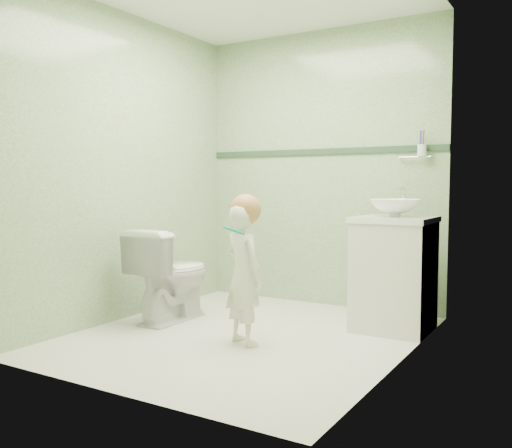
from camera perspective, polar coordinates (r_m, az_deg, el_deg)
The scene contains 12 objects.
ground at distance 3.96m, azimuth -1.14°, elevation -11.46°, with size 2.50×2.50×0.00m, color silver.
room_shell at distance 3.82m, azimuth -1.16°, elevation 6.16°, with size 2.50×2.54×2.40m.
trim_stripe at distance 4.92m, azimuth 6.59°, elevation 7.42°, with size 2.20×0.02×0.05m, color #2A432F.
vanity at distance 4.16m, azimuth 14.01°, elevation -5.19°, with size 0.52×0.50×0.80m, color silver.
counter at distance 4.12m, azimuth 14.11°, elevation 0.46°, with size 0.54×0.52×0.04m, color white.
basin at distance 4.11m, azimuth 14.13°, elevation 1.62°, with size 0.37×0.37×0.13m, color white.
faucet at distance 4.29m, azimuth 14.87°, elevation 2.78°, with size 0.03×0.13×0.18m.
cup_holder at distance 4.57m, azimuth 16.64°, elevation 7.32°, with size 0.26×0.07×0.21m.
toilet at distance 4.38m, azimuth -8.72°, elevation -5.13°, with size 0.41×0.71×0.73m, color white.
toddler at distance 3.68m, azimuth -1.29°, elevation -5.23°, with size 0.34×0.22×0.93m, color white.
hair_cap at distance 3.66m, azimuth -1.10°, elevation 1.50°, with size 0.21×0.21×0.21m, color #AE7342.
teal_toothbrush at distance 3.51m, azimuth -2.26°, elevation -0.59°, with size 0.11×0.14×0.08m.
Camera 1 is at (2.03, -3.23, 1.06)m, focal length 38.83 mm.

